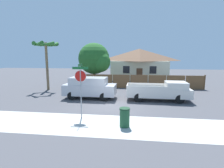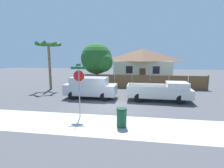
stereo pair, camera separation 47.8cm
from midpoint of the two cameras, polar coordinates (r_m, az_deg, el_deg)
name	(u,v)px [view 1 (the left image)]	position (r m, az deg, el deg)	size (l,w,h in m)	color
ground_plane	(110,107)	(13.44, -1.80, -7.37)	(80.00, 80.00, 0.00)	#47474C
sidewalk_strip	(101,125)	(10.10, -5.02, -13.08)	(36.00, 3.20, 0.01)	#B2B2AD
wooden_fence	(139,82)	(20.97, 8.15, 0.78)	(14.89, 0.12, 1.71)	brown
house	(139,63)	(29.46, 8.37, 6.65)	(9.54, 6.24, 5.01)	beige
oak_tree	(95,59)	(23.16, -6.07, 8.00)	(4.28, 4.08, 5.52)	brown
palm_tree	(46,49)	(21.09, -21.37, 10.70)	(2.66, 2.87, 5.39)	brown
red_suv	(90,87)	(15.93, -8.16, -1.03)	(4.70, 1.97, 1.92)	#B7B7BC
orange_pickup	(161,91)	(15.56, 14.73, -2.25)	(5.39, 1.98, 1.66)	silver
stop_sign	(81,81)	(10.88, -11.45, 0.88)	(0.98, 0.88, 3.35)	gray
trash_bin	(125,117)	(9.63, 2.70, -10.82)	(0.57, 0.57, 1.05)	#1E4C2D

